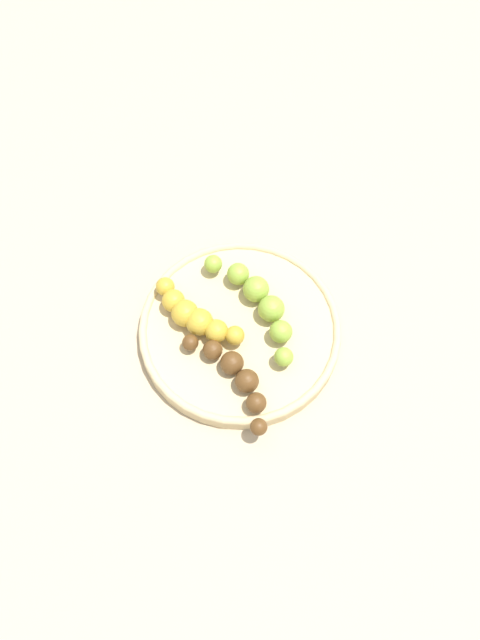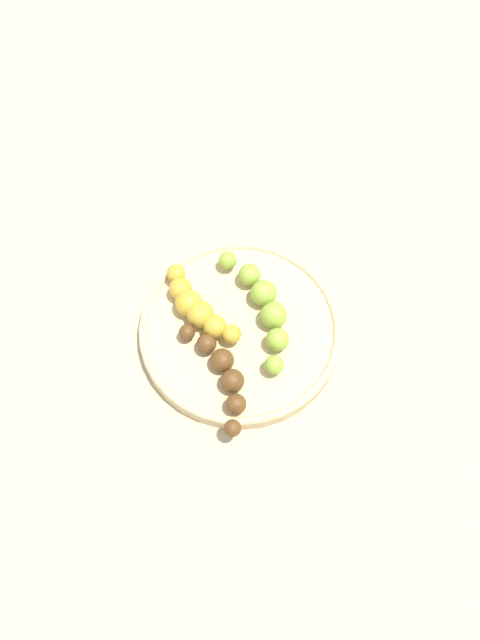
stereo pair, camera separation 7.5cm
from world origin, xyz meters
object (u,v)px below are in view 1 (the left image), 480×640
fruit_bowl (240,329)px  banana_green (259,302)px  banana_overripe (235,375)px  banana_spotted (194,316)px

fruit_bowl → banana_green: size_ratio=1.62×
fruit_bowl → banana_green: 0.04m
fruit_bowl → banana_overripe: 0.07m
banana_overripe → banana_green: bearing=35.4°
banana_overripe → banana_spotted: banana_spotted is taller
banana_overripe → banana_green: size_ratio=0.82×
banana_green → banana_spotted: bearing=160.9°
fruit_bowl → banana_overripe: banana_overripe is taller
banana_overripe → fruit_bowl: bearing=47.4°
banana_overripe → banana_green: (0.09, -0.03, 0.00)m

